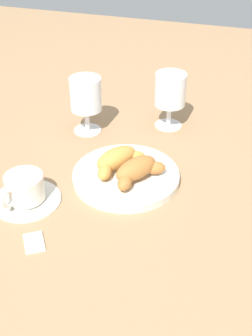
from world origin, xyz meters
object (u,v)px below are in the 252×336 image
object	(u,v)px
croissant_large	(117,160)
sugar_packet	(34,242)
juice_glass_right	(86,96)
pastry_plate	(126,175)
coffee_cup_near	(25,191)
juice_glass_left	(170,93)
croissant_small	(137,170)

from	to	relation	value
croissant_large	sugar_packet	distance (m)	0.26
croissant_large	juice_glass_right	world-z (taller)	juice_glass_right
pastry_plate	coffee_cup_near	size ratio (longest dim) A/B	1.67
juice_glass_left	juice_glass_right	distance (m)	0.21
sugar_packet	pastry_plate	bearing A→B (deg)	122.96
pastry_plate	juice_glass_left	bearing A→B (deg)	172.43
coffee_cup_near	sugar_packet	distance (m)	0.13
pastry_plate	sugar_packet	size ratio (longest dim) A/B	4.54
croissant_small	coffee_cup_near	size ratio (longest dim) A/B	0.89
coffee_cup_near	croissant_large	bearing A→B (deg)	133.47
pastry_plate	croissant_small	distance (m)	0.04
croissant_large	sugar_packet	bearing A→B (deg)	-17.71
croissant_large	croissant_small	distance (m)	0.05
juice_glass_left	sugar_packet	world-z (taller)	juice_glass_left
sugar_packet	croissant_large	bearing A→B (deg)	128.48
juice_glass_left	juice_glass_right	size ratio (longest dim) A/B	1.00
coffee_cup_near	juice_glass_left	world-z (taller)	juice_glass_left
croissant_small	coffee_cup_near	xyz separation A→B (m)	(0.12, -0.20, -0.01)
pastry_plate	croissant_large	xyz separation A→B (m)	(-0.01, -0.02, 0.03)
croissant_small	sugar_packet	bearing A→B (deg)	-30.19
croissant_large	coffee_cup_near	xyz separation A→B (m)	(0.14, -0.15, -0.01)
pastry_plate	sugar_packet	distance (m)	0.25
croissant_large	juice_glass_left	distance (m)	0.26
pastry_plate	coffee_cup_near	world-z (taller)	coffee_cup_near
pastry_plate	juice_glass_left	world-z (taller)	juice_glass_left
juice_glass_left	sugar_packet	distance (m)	0.51
juice_glass_right	sugar_packet	size ratio (longest dim) A/B	2.80
juice_glass_left	sugar_packet	bearing A→B (deg)	-15.32
juice_glass_left	juice_glass_right	world-z (taller)	same
pastry_plate	croissant_large	world-z (taller)	croissant_large
coffee_cup_near	sugar_packet	xyz separation A→B (m)	(0.10, 0.07, -0.02)
sugar_packet	juice_glass_right	bearing A→B (deg)	153.80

